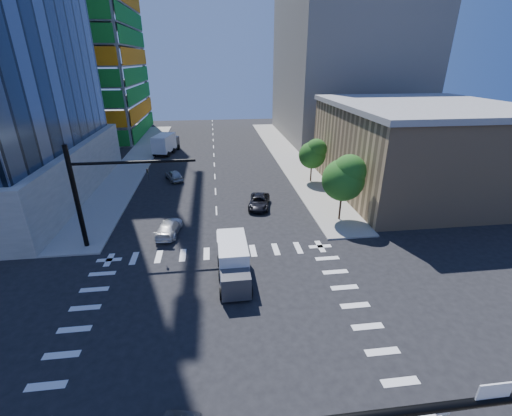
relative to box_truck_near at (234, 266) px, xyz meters
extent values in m
plane|color=black|center=(-1.08, -4.90, -1.25)|extent=(160.00, 160.00, 0.00)
cube|color=silver|center=(-1.08, -4.90, -1.24)|extent=(20.00, 20.00, 0.01)
cube|color=gray|center=(11.42, 35.10, -1.17)|extent=(5.00, 60.00, 0.15)
cube|color=gray|center=(-13.58, 35.10, -1.17)|extent=(5.00, 60.00, 0.15)
cube|color=#188529|center=(-15.98, 57.10, 23.25)|extent=(0.12, 24.00, 49.00)
cube|color=tan|center=(23.92, 17.10, 3.75)|extent=(20.00, 22.00, 10.00)
cube|color=gray|center=(23.92, 17.10, 9.05)|extent=(20.50, 22.50, 0.60)
cube|color=slate|center=(25.92, 50.10, 12.75)|extent=(24.00, 30.00, 28.00)
cylinder|color=black|center=(5.42, -16.40, 6.30)|extent=(10.00, 0.24, 0.24)
cube|color=white|center=(5.42, -16.40, 6.65)|extent=(0.90, 0.04, 0.50)
cylinder|color=black|center=(-12.58, 6.60, 3.40)|extent=(0.40, 0.40, 9.00)
cylinder|color=black|center=(-7.58, 6.60, 6.30)|extent=(10.00, 0.24, 0.24)
imported|color=black|center=(-6.58, 6.60, 5.20)|extent=(0.16, 0.20, 1.00)
cylinder|color=#382316|center=(11.42, 9.10, 0.04)|extent=(0.20, 0.20, 2.27)
sphere|color=#1A5015|center=(11.42, 9.10, 3.13)|extent=(4.16, 4.16, 4.16)
sphere|color=#2F6C24|center=(11.82, 8.80, 4.10)|extent=(3.25, 3.25, 3.25)
cylinder|color=#382316|center=(11.72, 21.10, -0.14)|extent=(0.20, 0.20, 1.92)
sphere|color=#1A5015|center=(11.72, 21.10, 2.48)|extent=(3.52, 3.52, 3.52)
sphere|color=#2F6C24|center=(12.12, 20.80, 3.30)|extent=(2.75, 2.75, 2.75)
imported|color=black|center=(3.70, 13.51, -0.59)|extent=(3.09, 5.08, 1.32)
imported|color=silver|center=(-5.60, 8.21, -0.58)|extent=(2.50, 4.84, 1.34)
imported|color=#979A9E|center=(-6.63, 24.21, -0.55)|extent=(3.08, 4.40, 1.39)
cube|color=silver|center=(0.00, 0.00, 0.43)|extent=(2.14, 4.42, 2.29)
cube|color=#393A40|center=(0.00, 0.00, -0.15)|extent=(2.04, 1.60, 1.67)
cube|color=silver|center=(-9.26, 39.62, 0.76)|extent=(3.76, 5.74, 2.74)
cube|color=#393A40|center=(-9.26, 39.62, 0.07)|extent=(2.82, 2.44, 2.01)
camera|label=1|loc=(-1.01, -21.42, 13.99)|focal=24.00mm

